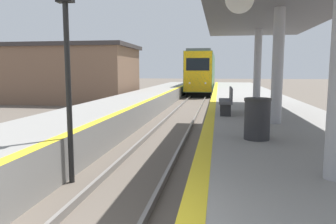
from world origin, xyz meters
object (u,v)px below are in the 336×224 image
at_px(signal_near, 66,31).
at_px(trash_bin, 257,119).
at_px(bench, 227,100).
at_px(train, 202,72).

relative_size(signal_near, trash_bin, 5.35).
xyz_separation_m(trash_bin, bench, (-0.54, 4.28, 0.03)).
bearing_deg(bench, trash_bin, -82.78).
bearing_deg(trash_bin, signal_near, -172.82).
height_order(signal_near, bench, signal_near).
distance_m(trash_bin, bench, 4.32).
bearing_deg(trash_bin, bench, 97.22).
xyz_separation_m(signal_near, bench, (3.58, 4.80, -1.87)).
xyz_separation_m(train, bench, (2.21, -26.25, -0.79)).
height_order(train, bench, train).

